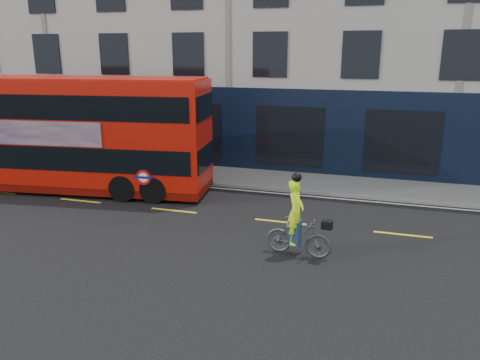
% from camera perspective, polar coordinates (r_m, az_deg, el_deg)
% --- Properties ---
extents(ground, '(120.00, 120.00, 0.00)m').
position_cam_1_polar(ground, '(16.16, -10.27, -5.39)').
color(ground, black).
rests_on(ground, ground).
extents(pavement, '(60.00, 3.00, 0.12)m').
position_cam_1_polar(pavement, '(21.82, -2.59, 0.57)').
color(pavement, slate).
rests_on(pavement, ground).
extents(kerb, '(60.00, 0.12, 0.13)m').
position_cam_1_polar(kerb, '(20.47, -3.98, -0.46)').
color(kerb, gray).
rests_on(kerb, ground).
extents(building_terrace, '(50.00, 10.07, 15.00)m').
position_cam_1_polar(building_terrace, '(27.29, 1.97, 19.34)').
color(building_terrace, '#A29F99').
rests_on(building_terrace, ground).
extents(road_edge_line, '(58.00, 0.10, 0.01)m').
position_cam_1_polar(road_edge_line, '(20.22, -4.27, -0.85)').
color(road_edge_line, silver).
rests_on(road_edge_line, ground).
extents(lane_dashes, '(58.00, 0.12, 0.01)m').
position_cam_1_polar(lane_dashes, '(17.42, -8.05, -3.71)').
color(lane_dashes, yellow).
rests_on(lane_dashes, ground).
extents(bus, '(11.80, 4.02, 4.67)m').
position_cam_1_polar(bus, '(20.53, -20.05, 5.35)').
color(bus, '#B61207').
rests_on(bus, ground).
extents(cyclist, '(1.95, 0.73, 2.46)m').
position_cam_1_polar(cyclist, '(13.45, 7.03, -5.87)').
color(cyclist, '#484B4E').
rests_on(cyclist, ground).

